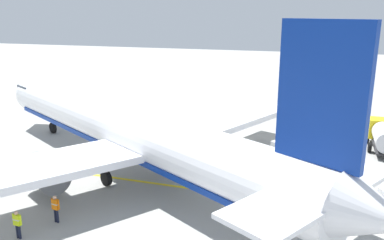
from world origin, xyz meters
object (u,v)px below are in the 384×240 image
(airliner_foreground, at_px, (128,131))
(service_truck_fuel, at_px, (383,135))
(crew_marshaller, at_px, (17,222))
(crew_loader_left, at_px, (56,207))
(service_truck_baggage, at_px, (307,149))

(airliner_foreground, bearing_deg, service_truck_fuel, -58.17)
(crew_marshaller, bearing_deg, crew_loader_left, -22.66)
(airliner_foreground, relative_size, service_truck_baggage, 5.80)
(airliner_foreground, xyz_separation_m, service_truck_fuel, (12.06, -19.42, -1.99))
(service_truck_fuel, height_order, service_truck_baggage, service_truck_baggage)
(service_truck_fuel, xyz_separation_m, crew_loader_left, (-20.40, 20.05, -0.37))
(airliner_foreground, height_order, service_truck_baggage, airliner_foreground)
(crew_marshaller, bearing_deg, service_truck_fuel, -42.88)
(service_truck_fuel, distance_m, crew_loader_left, 28.61)
(service_truck_baggage, height_order, crew_loader_left, service_truck_baggage)
(service_truck_baggage, xyz_separation_m, crew_loader_left, (-14.30, 13.67, -0.40))
(airliner_foreground, bearing_deg, service_truck_baggage, -65.49)
(airliner_foreground, xyz_separation_m, crew_marshaller, (-10.51, 1.53, -2.40))
(service_truck_fuel, relative_size, crew_loader_left, 3.54)
(service_truck_fuel, bearing_deg, crew_marshaller, 137.12)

